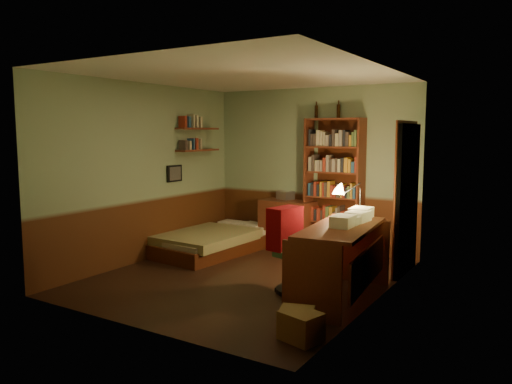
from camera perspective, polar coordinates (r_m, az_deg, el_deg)
The scene contains 24 objects.
floor at distance 6.65m, azimuth -1.15°, elevation -9.77°, with size 3.50×4.00×0.02m, color black.
ceiling at distance 6.41m, azimuth -1.20°, elevation 13.29°, with size 3.50×4.00×0.02m, color silver.
wall_back at distance 8.15m, azimuth 6.51°, elevation 2.64°, with size 3.50×0.02×2.60m, color gray.
wall_left at distance 7.50m, azimuth -12.56°, elevation 2.16°, with size 0.02×4.00×2.60m, color gray.
wall_right at distance 5.64m, azimuth 14.02°, elevation 0.65°, with size 0.02×4.00×2.60m, color gray.
wall_front at distance 4.84m, azimuth -14.18°, elevation -0.34°, with size 3.50×0.02×2.60m, color gray.
doorway at distance 6.93m, azimuth 16.90°, elevation -0.83°, with size 0.06×0.90×2.00m, color black.
door_trim at distance 6.94m, azimuth 16.62°, elevation -0.81°, with size 0.02×0.98×2.08m, color #451C0D.
bed at distance 7.97m, azimuth -4.78°, elevation -4.75°, with size 1.05×1.97×0.59m, color #819153.
dresser at distance 8.20m, azimuth 3.61°, elevation -3.70°, with size 0.88×0.44×0.79m, color #5D2817.
mini_stereo at distance 8.29m, azimuth 3.37°, elevation -0.36°, with size 0.25×0.20×0.14m, color #B2B2B7.
bookshelf at distance 7.85m, azimuth 8.88°, elevation 0.64°, with size 0.90×0.28×2.11m, color #5D2817.
bottle_left at distance 8.06m, azimuth 6.91°, elevation 9.06°, with size 0.06×0.06×0.21m, color black.
bottle_right at distance 7.91m, azimuth 9.41°, elevation 9.09°, with size 0.06×0.06×0.21m, color black.
desk at distance 5.76m, azimuth 9.68°, elevation -8.00°, with size 0.65×1.58×0.85m, color #5D2817.
paper_stack at distance 6.24m, azimuth 11.93°, elevation -2.34°, with size 0.23×0.32×0.13m, color silver.
desk_lamp at distance 6.38m, azimuth 11.86°, elevation 0.12°, with size 0.19×0.19×0.63m, color black.
office_chair at distance 5.93m, azimuth 4.80°, elevation -7.33°, with size 0.44×0.39×0.88m, color #345B37.
red_jacket at distance 5.85m, azimuth 2.68°, elevation -0.60°, with size 0.23×0.43×0.51m, color #9D0710.
wall_shelf_lower at distance 8.23m, azimuth -6.65°, elevation 4.77°, with size 0.20×0.90×0.03m, color #5D2817.
wall_shelf_upper at distance 8.22m, azimuth -6.69°, elevation 7.21°, with size 0.20×0.90×0.03m, color #5D2817.
framed_picture at distance 7.91m, azimuth -9.32°, elevation 2.11°, with size 0.04×0.32×0.26m, color black.
cardboard_box_a at distance 4.72m, azimuth 5.16°, elevation -15.04°, with size 0.35×0.28×0.26m, color olive.
cardboard_box_b at distance 4.92m, azimuth 4.69°, elevation -14.35°, with size 0.32×0.26×0.22m, color olive.
Camera 1 is at (3.45, -5.35, 1.88)m, focal length 35.00 mm.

